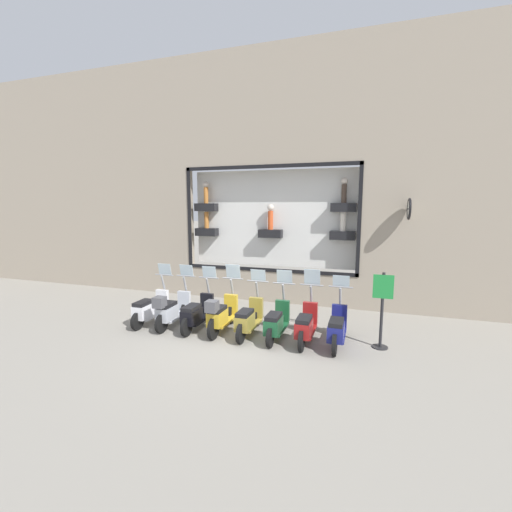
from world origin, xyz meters
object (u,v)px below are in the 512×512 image
(scooter_green_2, at_px, (276,322))
(scooter_silver_6, at_px, (171,310))
(scooter_navy_0, at_px, (337,329))
(scooter_black_5, at_px, (197,314))
(scooter_red_1, at_px, (306,325))
(scooter_white_7, at_px, (150,309))
(scooter_olive_3, at_px, (248,319))
(shop_sign_post, at_px, (382,307))
(scooter_yellow_4, at_px, (221,315))

(scooter_green_2, distance_m, scooter_silver_6, 2.96)
(scooter_navy_0, height_order, scooter_black_5, scooter_black_5)
(scooter_navy_0, distance_m, scooter_green_2, 1.48)
(scooter_red_1, distance_m, scooter_silver_6, 3.69)
(scooter_red_1, bearing_deg, scooter_white_7, 90.05)
(scooter_navy_0, relative_size, scooter_olive_3, 1.00)
(scooter_black_5, relative_size, shop_sign_post, 1.00)
(scooter_black_5, xyz_separation_m, shop_sign_post, (0.22, -4.67, 0.55))
(scooter_green_2, relative_size, scooter_black_5, 1.00)
(scooter_olive_3, height_order, scooter_yellow_4, scooter_yellow_4)
(scooter_navy_0, relative_size, scooter_green_2, 1.00)
(scooter_yellow_4, bearing_deg, scooter_green_2, -88.10)
(scooter_silver_6, bearing_deg, scooter_yellow_4, -89.62)
(scooter_black_5, bearing_deg, scooter_green_2, -90.03)
(scooter_red_1, height_order, scooter_white_7, scooter_red_1)
(scooter_olive_3, height_order, scooter_white_7, scooter_white_7)
(scooter_olive_3, bearing_deg, scooter_yellow_4, 93.86)
(scooter_silver_6, xyz_separation_m, scooter_white_7, (0.06, 0.74, -0.05))
(scooter_navy_0, distance_m, shop_sign_post, 1.14)
(scooter_navy_0, height_order, scooter_green_2, scooter_green_2)
(scooter_silver_6, distance_m, shop_sign_post, 5.44)
(scooter_silver_6, relative_size, scooter_white_7, 1.00)
(scooter_navy_0, xyz_separation_m, scooter_silver_6, (-0.06, 4.43, 0.04))
(scooter_navy_0, xyz_separation_m, scooter_white_7, (-0.00, 5.17, -0.01))
(scooter_red_1, relative_size, scooter_white_7, 1.00)
(scooter_red_1, bearing_deg, shop_sign_post, -82.76)
(scooter_yellow_4, relative_size, scooter_silver_6, 1.01)
(scooter_yellow_4, bearing_deg, scooter_red_1, -88.64)
(scooter_navy_0, xyz_separation_m, shop_sign_post, (0.22, -0.98, 0.54))
(scooter_silver_6, height_order, shop_sign_post, shop_sign_post)
(scooter_green_2, relative_size, shop_sign_post, 1.00)
(scooter_red_1, height_order, scooter_yellow_4, scooter_yellow_4)
(scooter_red_1, distance_m, scooter_white_7, 4.43)
(scooter_yellow_4, xyz_separation_m, scooter_white_7, (0.05, 2.22, -0.07))
(scooter_black_5, height_order, scooter_silver_6, scooter_silver_6)
(scooter_yellow_4, xyz_separation_m, shop_sign_post, (0.27, -3.94, 0.48))
(scooter_silver_6, xyz_separation_m, shop_sign_post, (0.28, -5.41, 0.50))
(scooter_navy_0, bearing_deg, shop_sign_post, -77.28)
(scooter_white_7, bearing_deg, scooter_green_2, -89.99)
(scooter_red_1, xyz_separation_m, scooter_silver_6, (-0.06, 3.69, 0.04))
(scooter_yellow_4, bearing_deg, scooter_navy_0, -89.03)
(scooter_yellow_4, xyz_separation_m, scooter_black_5, (0.05, 0.74, -0.06))
(scooter_green_2, bearing_deg, scooter_yellow_4, 91.90)
(scooter_yellow_4, height_order, scooter_white_7, scooter_yellow_4)
(scooter_yellow_4, distance_m, scooter_silver_6, 1.48)
(scooter_red_1, height_order, scooter_black_5, scooter_red_1)
(shop_sign_post, bearing_deg, scooter_silver_6, 92.97)
(scooter_black_5, distance_m, scooter_silver_6, 0.74)
(scooter_green_2, relative_size, scooter_yellow_4, 0.99)
(scooter_olive_3, xyz_separation_m, scooter_black_5, (0.00, 1.48, -0.00))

